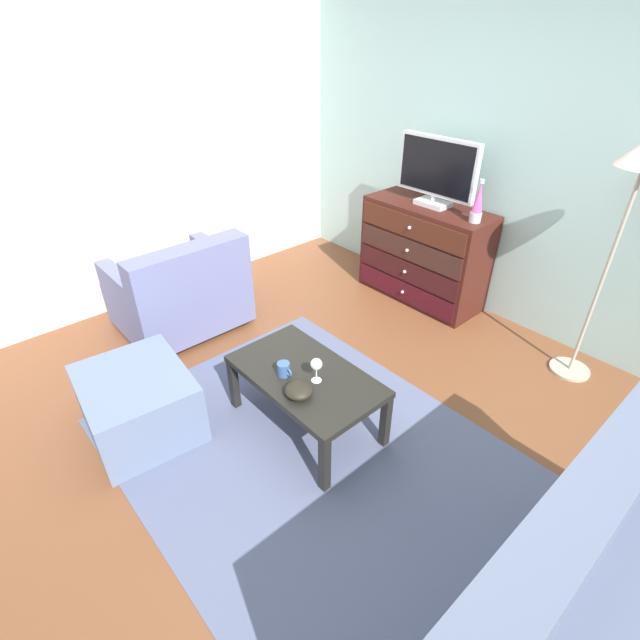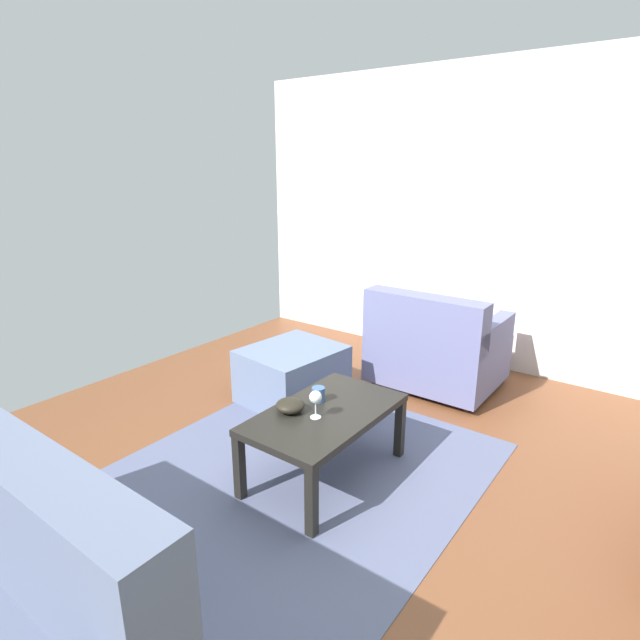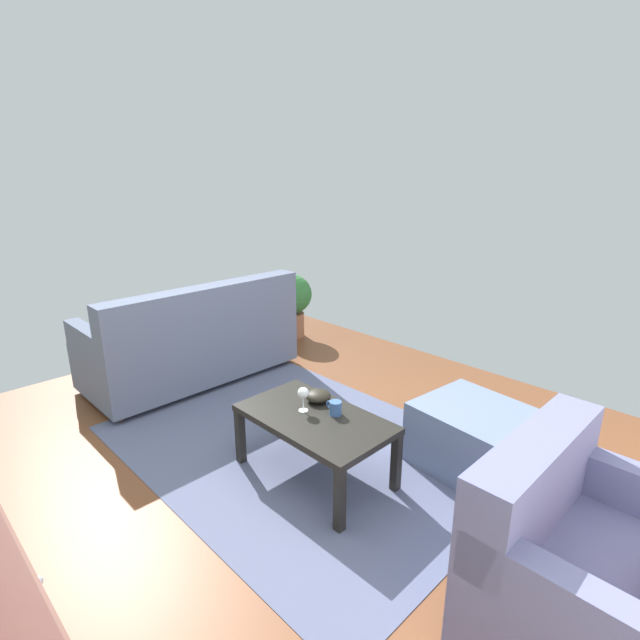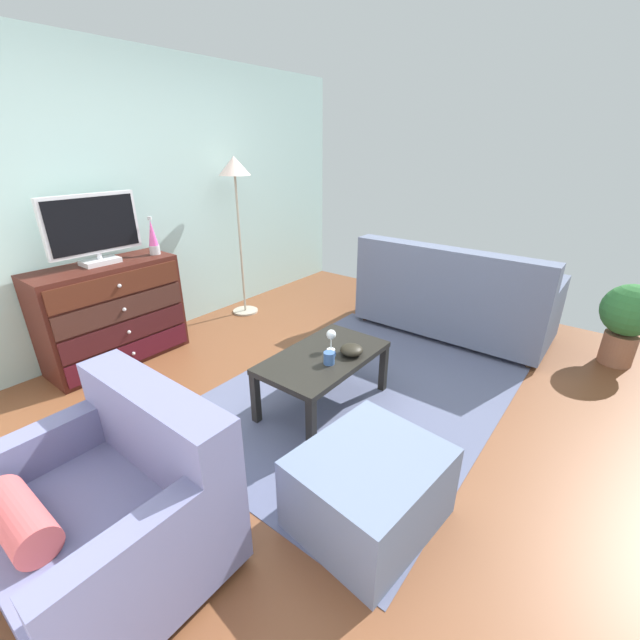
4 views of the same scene
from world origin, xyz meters
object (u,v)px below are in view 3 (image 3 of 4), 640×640
object	(u,v)px
mug	(335,408)
bowl_decorative	(318,396)
ottoman	(476,438)
couch_large	(194,342)
coffee_table	(315,423)
wine_glass	(303,394)
armchair	(587,567)
potted_plant	(292,300)

from	to	relation	value
mug	bowl_decorative	size ratio (longest dim) A/B	0.70
ottoman	couch_large	bearing A→B (deg)	12.55
coffee_table	couch_large	world-z (taller)	couch_large
wine_glass	mug	world-z (taller)	wine_glass
ottoman	coffee_table	bearing A→B (deg)	50.32
bowl_decorative	armchair	bearing A→B (deg)	175.74
wine_glass	mug	bearing A→B (deg)	-146.87
coffee_table	mug	world-z (taller)	mug
couch_large	armchair	xyz separation A→B (m)	(-3.34, 0.21, -0.02)
bowl_decorative	potted_plant	distance (m)	2.46
mug	potted_plant	distance (m)	2.64
mug	bowl_decorative	distance (m)	0.20
couch_large	armchair	size ratio (longest dim) A/B	1.93
ottoman	mug	bearing A→B (deg)	49.61
wine_glass	armchair	xyz separation A→B (m)	(-1.63, -0.03, -0.20)
potted_plant	bowl_decorative	bearing A→B (deg)	142.50
wine_glass	bowl_decorative	bearing A→B (deg)	-79.55
armchair	mug	bearing A→B (deg)	-2.98
wine_glass	ottoman	world-z (taller)	wine_glass
bowl_decorative	couch_large	distance (m)	1.69
armchair	ottoman	distance (m)	1.17
wine_glass	ottoman	size ratio (longest dim) A/B	0.22
armchair	ottoman	size ratio (longest dim) A/B	1.35
ottoman	bowl_decorative	bearing A→B (deg)	39.35
mug	couch_large	bearing A→B (deg)	-4.18
potted_plant	mug	bearing A→B (deg)	144.28
bowl_decorative	couch_large	bearing A→B (deg)	-3.06
bowl_decorative	ottoman	world-z (taller)	bowl_decorative
mug	ottoman	size ratio (longest dim) A/B	0.16
potted_plant	armchair	bearing A→B (deg)	155.82
couch_large	potted_plant	distance (m)	1.43
bowl_decorative	ottoman	xyz separation A→B (m)	(-0.78, -0.64, -0.25)
wine_glass	mug	size ratio (longest dim) A/B	1.38
coffee_table	potted_plant	distance (m)	2.65
mug	coffee_table	bearing A→B (deg)	55.40
potted_plant	wine_glass	bearing A→B (deg)	140.14
couch_large	armchair	bearing A→B (deg)	176.34
armchair	potted_plant	xyz separation A→B (m)	(3.60, -1.62, 0.10)
couch_large	ottoman	world-z (taller)	couch_large
wine_glass	armchair	bearing A→B (deg)	-178.84
mug	potted_plant	size ratio (longest dim) A/B	0.16
ottoman	potted_plant	bearing A→B (deg)	-17.40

